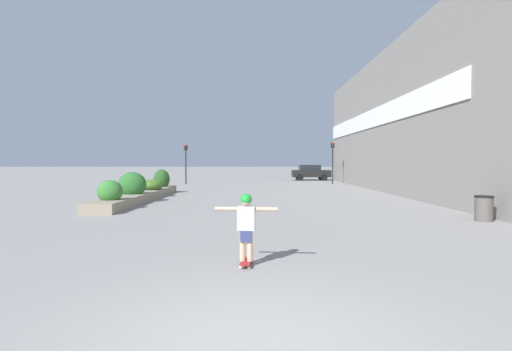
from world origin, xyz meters
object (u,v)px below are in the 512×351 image
Objects in this scene: skateboard at (248,262)px; car_leftmost at (312,172)px; skateboarder at (248,220)px; traffic_light_left at (187,157)px; trash_bin at (486,208)px; car_center_left at (428,173)px; traffic_light_right at (334,156)px.

car_leftmost is at bearing 85.71° from skateboard.
traffic_light_left is at bearing 107.66° from skateboarder.
traffic_light_left is (-5.87, 27.09, 1.46)m from skateboarder.
skateboard is at bearing -9.73° from car_leftmost.
skateboard is 0.77× the size of trash_bin.
skateboard is 0.77m from skateboarder.
trash_bin is 0.18× the size of car_center_left.
skateboard is 0.14× the size of car_center_left.
trash_bin is 28.45m from car_leftmost.
traffic_light_right is at bearing 91.85° from trash_bin.
trash_bin is at bearing 160.28° from car_center_left.
car_leftmost is at bearing 30.08° from traffic_light_left.
traffic_light_left is 12.61m from traffic_light_right.
skateboard is 27.88m from traffic_light_right.
car_leftmost is 7.14m from traffic_light_right.
traffic_light_left is at bearing 121.58° from trash_bin.
car_center_left is 11.89m from traffic_light_right.
skateboard is at bearing 152.20° from car_center_left.
trash_bin is at bearing 3.29° from car_leftmost.
skateboarder is 27.76m from traffic_light_left.
traffic_light_right reaches higher than car_leftmost.
traffic_light_left reaches higher than skateboard.
car_center_left reaches higher than skateboarder.
skateboard is 0.51× the size of skateboarder.
skateboarder is at bearing -9.73° from car_leftmost.
skateboarder is 0.26× the size of car_center_left.
car_center_left reaches higher than skateboard.
car_leftmost is at bearing 97.75° from traffic_light_right.
car_center_left is (9.70, 27.05, 0.36)m from trash_bin.
skateboard is at bearing -104.05° from traffic_light_right.
traffic_light_right reaches higher than car_center_left.
skateboard is 27.81m from traffic_light_left.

